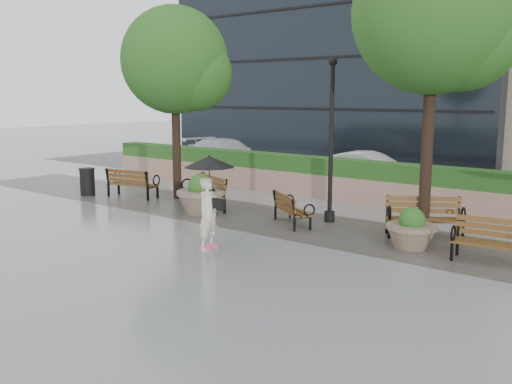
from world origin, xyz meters
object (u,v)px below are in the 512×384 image
Objects in this scene: bench_3 at (424,226)px; planter_left at (201,198)px; bench_4 at (495,251)px; car_right at (369,170)px; lamppost at (331,151)px; pedestrian at (209,193)px; car_left at (226,155)px; trash_bin at (87,183)px; bench_2 at (292,216)px; planter_right at (411,232)px; bench_0 at (133,189)px; bench_1 at (205,199)px.

planter_left is (-6.21, -1.38, 0.17)m from bench_3.
bench_4 is 10.07m from car_right.
lamppost is (-2.69, 0.02, 1.67)m from bench_3.
car_left is at bearing 33.82° from pedestrian.
car_right reaches higher than trash_bin.
bench_2 is 3.49m from planter_right.
planter_right is 1.27× the size of trash_bin.
planter_left is (3.70, -0.49, 0.17)m from bench_0.
car_left is 1.25× the size of car_right.
bench_1 is 0.45× the size of lamppost.
pedestrian is at bearing 144.53° from bench_0.
bench_4 is at bearing -15.14° from lamppost.
bench_0 is 10.10m from planter_right.
bench_3 is 2.12× the size of trash_bin.
planter_right is (6.80, -0.38, 0.07)m from bench_1.
car_right is at bearing 108.25° from lamppost.
planter_left is at bearing -31.19° from bench_1.
bench_2 is at bearing -7.57° from pedestrian.
lamppost is 2.11× the size of pedestrian.
bench_0 is 1.66× the size of planter_right.
bench_0 is 7.51m from car_left.
planter_right is (10.10, -0.30, 0.09)m from bench_0.
bench_3 is 1.35× the size of planter_left.
car_left is at bearing 85.13° from car_right.
trash_bin is 10.29m from car_right.
bench_3 is 5.36m from pedestrian.
planter_right is 8.87m from car_right.
car_right is (-4.91, 7.37, 0.28)m from planter_right.
bench_0 is 0.94× the size of bench_1.
car_left reaches higher than bench_3.
planter_right is 0.23× the size of car_left.
bench_0 is 6.62m from bench_2.
trash_bin is 0.23× the size of car_right.
pedestrian is at bearing -161.89° from bench_3.
bench_4 is at bearing 20.98° from bench_1.
bench_1 is 7.25m from car_right.
car_right is at bearing 78.91° from planter_left.
bench_4 is at bearing -104.71° from car_left.
planter_left is at bearing -158.25° from lamppost.
bench_3 is at bearing 30.95° from bench_1.
planter_right is 0.26× the size of lamppost.
car_right reaches higher than bench_2.
bench_4 is at bearing -141.67° from car_right.
bench_0 is at bearing 178.32° from planter_right.
lamppost is (3.92, 0.83, 1.66)m from bench_1.
bench_2 is 1.15× the size of planter_left.
lamppost is (3.52, 1.40, 1.50)m from planter_left.
lamppost is (0.60, 0.94, 1.71)m from bench_2.
car_left is (-9.34, 6.28, -1.24)m from lamppost.
bench_2 is 0.37× the size of lamppost.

